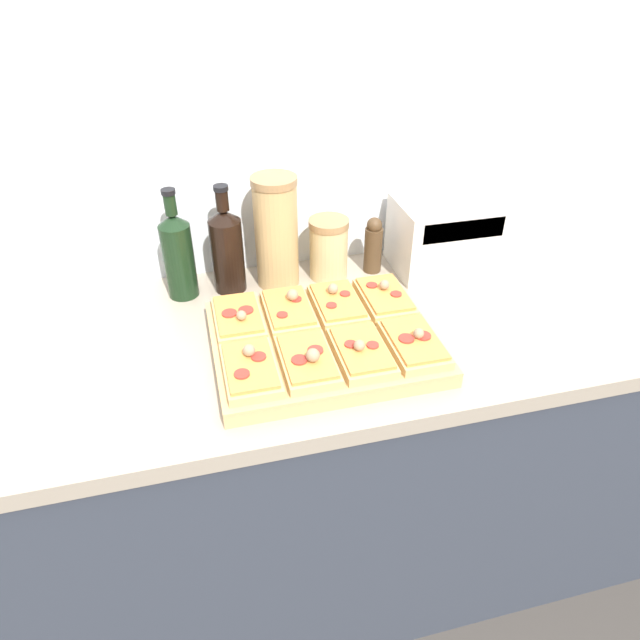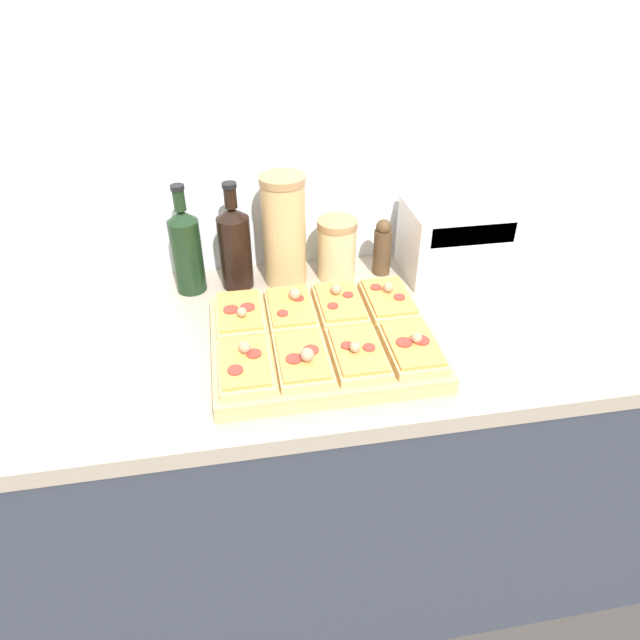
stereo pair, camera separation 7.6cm
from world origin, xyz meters
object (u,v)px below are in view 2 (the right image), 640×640
at_px(pepper_mill, 382,247).
at_px(toaster_oven, 457,239).
at_px(cutting_board, 322,342).
at_px(olive_oil_bottle, 186,249).
at_px(wine_bottle, 235,246).
at_px(grain_jar_short, 337,249).
at_px(grain_jar_tall, 284,231).

height_order(pepper_mill, toaster_oven, toaster_oven).
distance_m(cutting_board, olive_oil_bottle, 0.43).
bearing_deg(cutting_board, olive_oil_bottle, 133.10).
xyz_separation_m(wine_bottle, grain_jar_short, (0.26, 0.00, -0.03)).
xyz_separation_m(pepper_mill, toaster_oven, (0.19, -0.02, 0.02)).
bearing_deg(pepper_mill, grain_jar_short, 180.00).
distance_m(grain_jar_tall, pepper_mill, 0.27).
bearing_deg(toaster_oven, grain_jar_short, 175.56).
relative_size(grain_jar_tall, grain_jar_short, 1.77).
relative_size(wine_bottle, toaster_oven, 0.94).
bearing_deg(pepper_mill, toaster_oven, -7.22).
bearing_deg(wine_bottle, cutting_board, -61.28).
height_order(olive_oil_bottle, grain_jar_short, olive_oil_bottle).
bearing_deg(olive_oil_bottle, wine_bottle, 0.00).
height_order(cutting_board, pepper_mill, pepper_mill).
distance_m(grain_jar_short, toaster_oven, 0.32).
xyz_separation_m(olive_oil_bottle, grain_jar_tall, (0.24, 0.00, 0.03)).
bearing_deg(wine_bottle, olive_oil_bottle, -180.00).
height_order(grain_jar_short, pepper_mill, grain_jar_short).
relative_size(wine_bottle, grain_jar_tall, 0.97).
bearing_deg(toaster_oven, grain_jar_tall, 176.89).
xyz_separation_m(olive_oil_bottle, grain_jar_short, (0.38, 0.00, -0.03)).
distance_m(grain_jar_tall, grain_jar_short, 0.15).
height_order(grain_jar_tall, pepper_mill, grain_jar_tall).
distance_m(wine_bottle, grain_jar_short, 0.26).
distance_m(grain_jar_tall, toaster_oven, 0.45).
distance_m(olive_oil_bottle, pepper_mill, 0.50).
xyz_separation_m(grain_jar_short, pepper_mill, (0.12, 0.00, -0.01)).
height_order(olive_oil_bottle, grain_jar_tall, grain_jar_tall).
relative_size(cutting_board, grain_jar_tall, 1.67).
xyz_separation_m(olive_oil_bottle, wine_bottle, (0.12, 0.00, -0.00)).
bearing_deg(toaster_oven, wine_bottle, 177.56).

